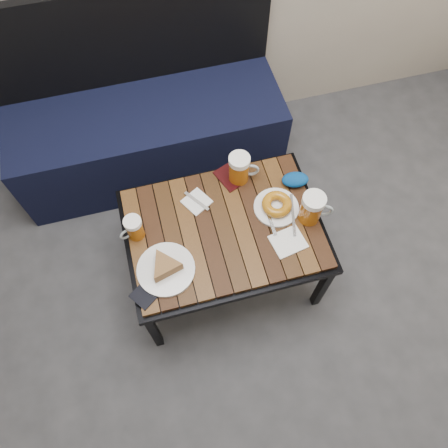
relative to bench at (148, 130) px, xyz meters
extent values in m
cube|color=black|center=(0.00, -0.02, -0.05)|extent=(1.40, 0.50, 0.45)
cube|color=black|center=(0.00, 0.21, 0.43)|extent=(1.40, 0.05, 0.50)
cube|color=black|center=(-0.18, -1.06, -0.06)|extent=(0.04, 0.03, 0.42)
cube|color=black|center=(0.60, -1.06, -0.06)|extent=(0.04, 0.03, 0.42)
cube|color=black|center=(-0.18, -0.50, -0.06)|extent=(0.04, 0.04, 0.42)
cube|color=black|center=(0.60, -0.50, -0.06)|extent=(0.04, 0.04, 0.42)
cube|color=black|center=(0.21, -0.78, 0.16)|extent=(0.84, 0.62, 0.03)
cube|color=#351E0C|center=(0.21, -0.78, 0.19)|extent=(0.80, 0.58, 0.02)
cylinder|color=#9F500C|center=(-0.15, -0.72, 0.25)|extent=(0.09, 0.09, 0.10)
cylinder|color=white|center=(-0.15, -0.72, 0.31)|extent=(0.07, 0.07, 0.02)
torus|color=#8C999E|center=(-0.18, -0.73, 0.25)|extent=(0.06, 0.03, 0.06)
cylinder|color=#9F500C|center=(0.34, -0.55, 0.26)|extent=(0.11, 0.11, 0.12)
cylinder|color=white|center=(0.34, -0.55, 0.33)|extent=(0.09, 0.09, 0.03)
torus|color=#8C999E|center=(0.39, -0.57, 0.26)|extent=(0.08, 0.03, 0.08)
cylinder|color=#9F500C|center=(0.57, -0.82, 0.26)|extent=(0.12, 0.12, 0.13)
cylinder|color=white|center=(0.57, -0.82, 0.34)|extent=(0.10, 0.10, 0.03)
torus|color=#8C999E|center=(0.63, -0.84, 0.26)|extent=(0.08, 0.04, 0.08)
cylinder|color=white|center=(-0.06, -0.90, 0.21)|extent=(0.23, 0.23, 0.02)
cylinder|color=white|center=(0.46, -0.74, 0.21)|extent=(0.19, 0.19, 0.01)
torus|color=#98570D|center=(0.46, -0.74, 0.23)|extent=(0.13, 0.13, 0.04)
cube|color=#A5A8AD|center=(0.51, -0.80, 0.21)|extent=(0.06, 0.20, 0.00)
cube|color=#A5A8AD|center=(0.41, -0.80, 0.21)|extent=(0.02, 0.15, 0.00)
cube|color=white|center=(0.13, -0.63, 0.20)|extent=(0.14, 0.14, 0.01)
cube|color=#A5A8AD|center=(0.13, -0.63, 0.21)|extent=(0.09, 0.12, 0.00)
cube|color=white|center=(0.45, -0.91, 0.20)|extent=(0.15, 0.14, 0.01)
cube|color=black|center=(-0.15, -0.98, 0.20)|extent=(0.15, 0.15, 0.01)
cube|color=black|center=(0.30, -0.54, 0.20)|extent=(0.14, 0.16, 0.01)
ellipsoid|color=navy|center=(0.57, -0.64, 0.23)|extent=(0.13, 0.10, 0.05)
camera|label=1|loc=(0.00, -1.60, 1.83)|focal=35.00mm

